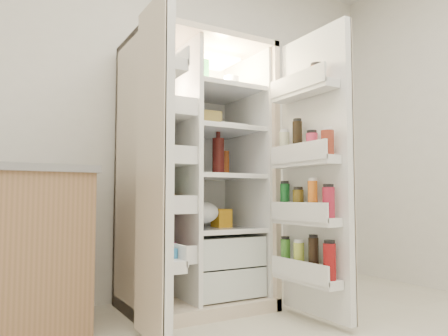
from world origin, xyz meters
TOP-DOWN VIEW (x-y plane):
  - wall_back at (0.00, 2.00)m, footprint 4.00×0.02m
  - refrigerator at (0.07, 1.65)m, footprint 0.92×0.70m
  - freezer_door at (-0.45, 1.05)m, footprint 0.15×0.40m
  - fridge_door at (0.54, 0.96)m, footprint 0.17×0.58m

SIDE VIEW (x-z plane):
  - refrigerator at x=0.07m, z-range -0.16..1.64m
  - fridge_door at x=0.54m, z-range 0.01..1.73m
  - freezer_door at x=-0.45m, z-range 0.03..1.75m
  - wall_back at x=0.00m, z-range 0.00..2.70m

